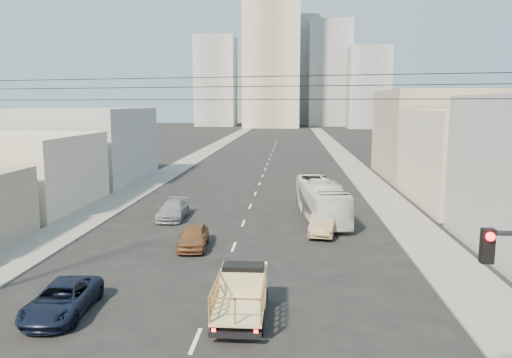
# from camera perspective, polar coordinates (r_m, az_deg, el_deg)

# --- Properties ---
(sidewalk_left) EXTENTS (3.50, 180.00, 0.12)m
(sidewalk_left) POSITION_cam_1_polar(r_m,az_deg,el_deg) (86.45, -6.04, 2.95)
(sidewalk_left) COLOR slate
(sidewalk_left) RESTS_ON ground
(sidewalk_right) EXTENTS (3.50, 180.00, 0.12)m
(sidewalk_right) POSITION_cam_1_polar(r_m,az_deg,el_deg) (85.52, 9.67, 2.81)
(sidewalk_right) COLOR slate
(sidewalk_right) RESTS_ON ground
(lane_dashes) EXTENTS (0.15, 104.00, 0.01)m
(lane_dashes) POSITION_cam_1_polar(r_m,az_deg,el_deg) (68.31, 1.20, 1.46)
(lane_dashes) COLOR silver
(lane_dashes) RESTS_ON ground
(flatbed_pickup) EXTENTS (1.95, 4.41, 1.90)m
(flatbed_pickup) POSITION_cam_1_polar(r_m,az_deg,el_deg) (20.37, -1.66, -12.63)
(flatbed_pickup) COLOR tan
(flatbed_pickup) RESTS_ON ground
(navy_pickup) EXTENTS (2.32, 4.69, 1.28)m
(navy_pickup) POSITION_cam_1_polar(r_m,az_deg,el_deg) (22.16, -21.29, -12.70)
(navy_pickup) COLOR black
(navy_pickup) RESTS_ON ground
(city_bus) EXTENTS (3.66, 10.53, 2.87)m
(city_bus) POSITION_cam_1_polar(r_m,az_deg,el_deg) (37.21, 7.45, -2.38)
(city_bus) COLOR silver
(city_bus) RESTS_ON ground
(sedan_brown) EXTENTS (1.93, 4.19, 1.39)m
(sedan_brown) POSITION_cam_1_polar(r_m,az_deg,el_deg) (29.95, -7.15, -6.52)
(sedan_brown) COLOR brown
(sedan_brown) RESTS_ON ground
(sedan_tan) EXTENTS (2.21, 4.54, 1.43)m
(sedan_tan) POSITION_cam_1_polar(r_m,az_deg,el_deg) (33.11, 7.72, -5.03)
(sedan_tan) COLOR #967B57
(sedan_tan) RESTS_ON ground
(sedan_grey) EXTENTS (1.96, 4.61, 1.33)m
(sedan_grey) POSITION_cam_1_polar(r_m,az_deg,el_deg) (37.61, -9.46, -3.51)
(sedan_grey) COLOR gray
(sedan_grey) RESTS_ON ground
(overhead_wires) EXTENTS (23.01, 5.02, 0.72)m
(overhead_wires) POSITION_cam_1_polar(r_m,az_deg,el_deg) (16.55, -7.83, 10.25)
(overhead_wires) COLOR black
(overhead_wires) RESTS_ON ground
(bldg_right_mid) EXTENTS (11.00, 14.00, 8.00)m
(bldg_right_mid) POSITION_cam_1_polar(r_m,az_deg,el_deg) (45.86, 24.65, 2.21)
(bldg_right_mid) COLOR #BFB19A
(bldg_right_mid) RESTS_ON ground
(bldg_right_far) EXTENTS (12.00, 16.00, 10.00)m
(bldg_right_far) POSITION_cam_1_polar(r_m,az_deg,el_deg) (61.10, 19.92, 4.81)
(bldg_right_far) COLOR gray
(bldg_right_far) RESTS_ON ground
(bldg_left_mid) EXTENTS (11.00, 12.00, 6.00)m
(bldg_left_mid) POSITION_cam_1_polar(r_m,az_deg,el_deg) (45.03, -25.77, 0.75)
(bldg_left_mid) COLOR #BFB19A
(bldg_left_mid) RESTS_ON ground
(bldg_left_far) EXTENTS (12.00, 16.00, 8.00)m
(bldg_left_far) POSITION_cam_1_polar(r_m,az_deg,el_deg) (58.54, -19.00, 3.73)
(bldg_left_far) COLOR gray
(bldg_left_far) RESTS_ON ground
(high_rise_tower) EXTENTS (20.00, 20.00, 60.00)m
(high_rise_tower) POSITION_cam_1_polar(r_m,az_deg,el_deg) (186.10, 1.83, 15.21)
(high_rise_tower) COLOR #9D957A
(high_rise_tower) RESTS_ON ground
(midrise_ne) EXTENTS (16.00, 16.00, 40.00)m
(midrise_ne) POSITION_cam_1_polar(r_m,az_deg,el_deg) (200.56, 8.42, 11.78)
(midrise_ne) COLOR gray
(midrise_ne) RESTS_ON ground
(midrise_nw) EXTENTS (15.00, 15.00, 34.00)m
(midrise_nw) POSITION_cam_1_polar(r_m,az_deg,el_deg) (197.09, -4.60, 11.03)
(midrise_nw) COLOR gray
(midrise_nw) RESTS_ON ground
(midrise_back) EXTENTS (18.00, 18.00, 44.00)m
(midrise_back) POSITION_cam_1_polar(r_m,az_deg,el_deg) (215.14, 4.86, 12.15)
(midrise_back) COLOR gray
(midrise_back) RESTS_ON ground
(midrise_east) EXTENTS (14.00, 14.00, 28.00)m
(midrise_east) POSITION_cam_1_polar(r_m,az_deg,el_deg) (181.74, 12.68, 10.11)
(midrise_east) COLOR gray
(midrise_east) RESTS_ON ground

